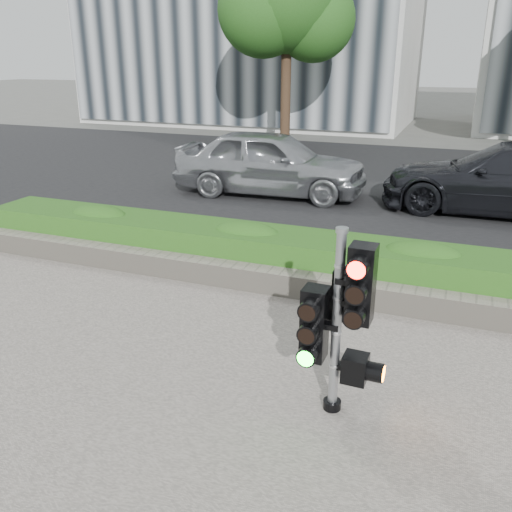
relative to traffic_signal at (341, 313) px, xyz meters
name	(u,v)px	position (x,y,z in m)	size (l,w,h in m)	color
ground	(260,364)	(-0.99, 0.53, -1.06)	(120.00, 120.00, 0.00)	#51514C
road	(388,182)	(-0.99, 10.53, -1.05)	(60.00, 13.00, 0.02)	black
curb	(328,265)	(-0.99, 3.68, -1.00)	(60.00, 0.25, 0.12)	gray
stone_wall	(307,286)	(-0.99, 2.43, -0.86)	(12.00, 0.32, 0.34)	gray
hedge	(319,260)	(-0.99, 3.08, -0.69)	(12.00, 1.00, 0.68)	#438E2B
tree_left	(287,1)	(-5.51, 15.08, 3.98)	(4.61, 4.03, 7.34)	black
traffic_signal	(341,313)	(0.00, 0.00, 0.00)	(0.65, 0.47, 1.87)	black
car_silver	(270,162)	(-3.58, 8.06, -0.24)	(1.90, 4.72, 1.61)	#A0A2A7
car_dark	(510,178)	(1.86, 8.28, -0.27)	(2.18, 5.36, 1.56)	black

